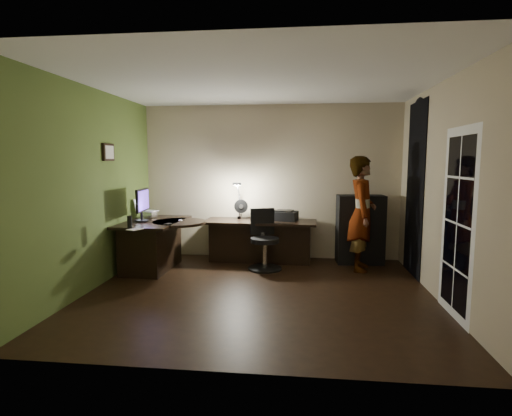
# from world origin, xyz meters

# --- Properties ---
(floor) EXTENTS (4.50, 4.00, 0.01)m
(floor) POSITION_xyz_m (0.00, 0.00, -0.01)
(floor) COLOR black
(floor) RESTS_ON ground
(ceiling) EXTENTS (4.50, 4.00, 0.01)m
(ceiling) POSITION_xyz_m (0.00, 0.00, 2.71)
(ceiling) COLOR silver
(ceiling) RESTS_ON floor
(wall_back) EXTENTS (4.50, 0.01, 2.70)m
(wall_back) POSITION_xyz_m (0.00, 2.00, 1.35)
(wall_back) COLOR tan
(wall_back) RESTS_ON floor
(wall_front) EXTENTS (4.50, 0.01, 2.70)m
(wall_front) POSITION_xyz_m (0.00, -2.00, 1.35)
(wall_front) COLOR tan
(wall_front) RESTS_ON floor
(wall_left) EXTENTS (0.01, 4.00, 2.70)m
(wall_left) POSITION_xyz_m (-2.25, 0.00, 1.35)
(wall_left) COLOR tan
(wall_left) RESTS_ON floor
(wall_right) EXTENTS (0.01, 4.00, 2.70)m
(wall_right) POSITION_xyz_m (2.25, 0.00, 1.35)
(wall_right) COLOR tan
(wall_right) RESTS_ON floor
(green_wall_overlay) EXTENTS (0.00, 4.00, 2.70)m
(green_wall_overlay) POSITION_xyz_m (-2.24, 0.00, 1.35)
(green_wall_overlay) COLOR #50672A
(green_wall_overlay) RESTS_ON floor
(arched_doorway) EXTENTS (0.01, 0.90, 2.60)m
(arched_doorway) POSITION_xyz_m (2.24, 1.15, 1.30)
(arched_doorway) COLOR black
(arched_doorway) RESTS_ON floor
(french_door) EXTENTS (0.02, 0.92, 2.10)m
(french_door) POSITION_xyz_m (2.24, -0.55, 1.05)
(french_door) COLOR white
(french_door) RESTS_ON floor
(framed_picture) EXTENTS (0.04, 0.30, 0.25)m
(framed_picture) POSITION_xyz_m (-2.22, 0.45, 1.85)
(framed_picture) COLOR black
(framed_picture) RESTS_ON wall_left
(desk_left) EXTENTS (0.88, 1.38, 0.78)m
(desk_left) POSITION_xyz_m (-1.78, 0.97, 0.39)
(desk_left) COLOR black
(desk_left) RESTS_ON floor
(desk_right) EXTENTS (1.93, 0.74, 0.71)m
(desk_right) POSITION_xyz_m (-0.15, 1.63, 0.36)
(desk_right) COLOR black
(desk_right) RESTS_ON floor
(cabinet) EXTENTS (0.79, 0.43, 1.15)m
(cabinet) POSITION_xyz_m (1.54, 1.74, 0.58)
(cabinet) COLOR black
(cabinet) RESTS_ON floor
(laptop_stand) EXTENTS (0.25, 0.22, 0.09)m
(laptop_stand) POSITION_xyz_m (-1.99, 1.33, 0.84)
(laptop_stand) COLOR silver
(laptop_stand) RESTS_ON desk_left
(laptop) EXTENTS (0.37, 0.35, 0.21)m
(laptop) POSITION_xyz_m (-1.99, 1.33, 0.99)
(laptop) COLOR silver
(laptop) RESTS_ON laptop_stand
(monitor) EXTENTS (0.16, 0.56, 0.36)m
(monitor) POSITION_xyz_m (-1.92, 0.86, 0.98)
(monitor) COLOR black
(monitor) RESTS_ON desk_left
(mouse) EXTENTS (0.09, 0.11, 0.03)m
(mouse) POSITION_xyz_m (-1.30, 0.85, 0.82)
(mouse) COLOR silver
(mouse) RESTS_ON desk_left
(phone) EXTENTS (0.09, 0.14, 0.01)m
(phone) POSITION_xyz_m (-1.41, 0.59, 0.80)
(phone) COLOR black
(phone) RESTS_ON desk_left
(pen) EXTENTS (0.02, 0.15, 0.01)m
(pen) POSITION_xyz_m (-1.27, 0.98, 0.80)
(pen) COLOR black
(pen) RESTS_ON desk_left
(speaker) EXTENTS (0.09, 0.09, 0.17)m
(speaker) POSITION_xyz_m (-1.82, 0.19, 0.89)
(speaker) COLOR black
(speaker) RESTS_ON desk_left
(notepad) EXTENTS (0.20, 0.23, 0.01)m
(notepad) POSITION_xyz_m (-1.70, 0.08, 0.80)
(notepad) COLOR silver
(notepad) RESTS_ON desk_left
(desk_fan) EXTENTS (0.26, 0.18, 0.37)m
(desk_fan) POSITION_xyz_m (-0.49, 1.74, 0.88)
(desk_fan) COLOR black
(desk_fan) RESTS_ON desk_right
(headphones) EXTENTS (0.20, 0.14, 0.09)m
(headphones) POSITION_xyz_m (-0.01, 1.93, 0.74)
(headphones) COLOR #285A9B
(headphones) RESTS_ON desk_right
(printer) EXTENTS (0.49, 0.42, 0.19)m
(printer) POSITION_xyz_m (0.26, 1.71, 0.79)
(printer) COLOR black
(printer) RESTS_ON desk_right
(desk_lamp) EXTENTS (0.25, 0.36, 0.71)m
(desk_lamp) POSITION_xyz_m (-0.53, 1.83, 1.05)
(desk_lamp) COLOR black
(desk_lamp) RESTS_ON desk_right
(office_chair) EXTENTS (0.67, 0.67, 0.96)m
(office_chair) POSITION_xyz_m (-0.02, 1.15, 0.48)
(office_chair) COLOR black
(office_chair) RESTS_ON floor
(person) EXTENTS (0.51, 0.70, 1.80)m
(person) POSITION_xyz_m (1.50, 1.31, 0.90)
(person) COLOR #D8A88C
(person) RESTS_ON floor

